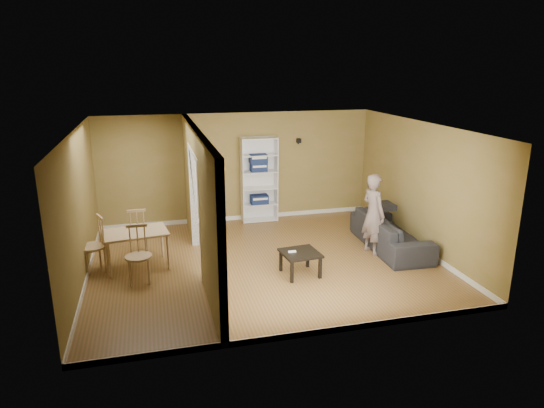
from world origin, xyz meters
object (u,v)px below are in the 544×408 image
Objects in this scene: coffee_table at (300,256)px; chair_left at (92,245)px; bookshelf at (259,179)px; chair_far at (138,231)px; chair_near at (138,255)px; sofa at (391,228)px; person at (374,207)px; dining_table at (136,236)px.

coffee_table is 0.62× the size of chair_left.
chair_far is at bearing -150.63° from bookshelf.
chair_near is 1.02× the size of chair_far.
coffee_table is 3.78m from chair_left.
chair_near reaches higher than sofa.
bookshelf reaches higher than chair_near.
person is 1.93× the size of chair_far.
coffee_table is (0.02, -3.32, -0.65)m from bookshelf.
coffee_table is (-1.72, -0.67, -0.59)m from person.
dining_table is (-5.06, 0.27, 0.19)m from sofa.
sofa is at bearing 5.72° from chair_near.
sofa is 3.41m from bookshelf.
chair_left is (-3.64, 1.03, 0.16)m from coffee_table.
person is at bearing -56.73° from bookshelf.
coffee_table is 0.64× the size of chair_near.
dining_table is 0.69m from chair_near.
chair_left is at bearing -147.72° from bookshelf.
chair_near is at bearing 80.63° from person.
person reaches higher than chair_near.
coffee_table is 0.58× the size of dining_table.
coffee_table is at bearing 146.29° from chair_far.
coffee_table is at bearing -20.56° from dining_table.
dining_table is at bearing -141.68° from bookshelf.
chair_far is (-0.02, 1.33, -0.01)m from chair_near.
person is at bearing 65.10° from chair_left.
sofa reaches higher than dining_table.
chair_near reaches higher than chair_far.
sofa is 2.05× the size of dining_table.
person is at bearing 21.19° from coffee_table.
coffee_table is at bearing -89.72° from bookshelf.
chair_near is (0.04, -0.68, -0.12)m from dining_table.
chair_left is 1.06m from chair_far.
chair_left is 1.04× the size of chair_near.
chair_left reaches higher than coffee_table.
person is 3.17m from bookshelf.
dining_table is at bearing 86.13° from chair_far.
chair_near is at bearing 31.06° from chair_left.
chair_near is (-4.54, -0.27, -0.45)m from person.
bookshelf is at bearing 90.28° from coffee_table.
chair_left is at bearing 164.16° from coffee_table.
chair_far is (0.02, 0.66, -0.13)m from dining_table.
bookshelf is at bearing 101.26° from chair_left.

